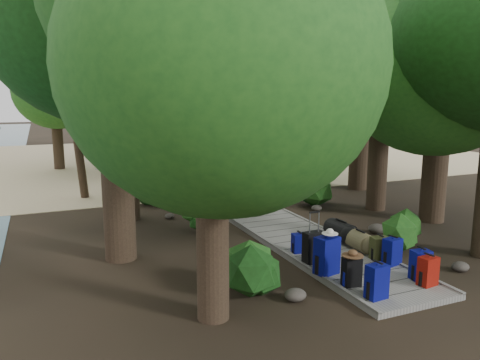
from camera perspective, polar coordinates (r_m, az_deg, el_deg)
name	(u,v)px	position (r m, az deg, el deg)	size (l,w,h in m)	color
ground	(286,233)	(12.86, 5.67, -6.48)	(120.00, 120.00, 0.00)	black
sand_beach	(154,159)	(27.67, -10.48, 2.52)	(40.00, 22.00, 0.02)	tan
boardwalk	(270,222)	(13.69, 3.65, -5.13)	(2.00, 12.00, 0.12)	gray
backpack_left_a	(377,280)	(8.87, 16.35, -11.59)	(0.37, 0.26, 0.69)	#060D77
backpack_left_b	(352,270)	(9.30, 13.45, -10.65)	(0.33, 0.24, 0.61)	black
backpack_left_c	(327,253)	(9.75, 10.54, -8.78)	(0.46, 0.33, 0.86)	#060D77
backpack_left_d	(299,242)	(10.97, 7.24, -7.50)	(0.32, 0.23, 0.49)	#060D77
backpack_right_a	(428,270)	(9.76, 21.95, -10.09)	(0.35, 0.25, 0.62)	#931A01
backpack_right_b	(421,263)	(10.00, 21.15, -9.45)	(0.36, 0.26, 0.66)	#060D77
backpack_right_c	(392,250)	(10.64, 18.07, -8.12)	(0.37, 0.26, 0.64)	#060D77
backpack_right_d	(380,247)	(10.88, 16.65, -7.83)	(0.37, 0.27, 0.56)	#42421D
duffel_right_khaki	(360,241)	(11.40, 14.42, -7.19)	(0.44, 0.66, 0.44)	brown
duffel_right_black	(341,231)	(11.99, 12.18, -6.09)	(0.49, 0.78, 0.49)	black
suitcase_on_boardwalk	(314,247)	(10.32, 8.95, -8.13)	(0.45, 0.25, 0.69)	black
lone_suitcase_on_sand	(201,174)	(20.03, -4.83, 0.74)	(0.45, 0.26, 0.70)	black
hat_brown	(353,253)	(9.13, 13.58, -8.60)	(0.41, 0.41, 0.12)	#51351E
hat_white	(330,231)	(9.56, 10.91, -6.14)	(0.32, 0.32, 0.11)	silver
kayak	(115,175)	(21.50, -14.94, 0.58)	(0.73, 3.34, 0.33)	#AD320E
sun_lounger	(241,166)	(22.28, 0.17, 1.67)	(0.64, 1.98, 0.64)	silver
tree_right_b	(444,43)	(14.74, 23.66, 15.03)	(5.74, 5.74, 10.26)	black
tree_right_c	(383,69)	(15.65, 17.01, 12.82)	(5.20, 5.20, 9.00)	black
tree_right_d	(365,39)	(19.08, 14.99, 16.27)	(6.31, 6.31, 11.57)	black
tree_right_e	(301,69)	(20.15, 7.44, 13.32)	(5.31, 5.31, 9.56)	black
tree_right_f	(304,71)	(23.72, 7.86, 13.08)	(5.45, 5.45, 9.74)	black
tree_left_a	(211,85)	(7.37, -3.57, 11.44)	(4.63, 4.63, 7.72)	black
tree_left_b	(110,29)	(10.69, -15.53, 17.27)	(5.63, 5.63, 10.14)	black
tree_left_c	(127,101)	(14.10, -13.60, 9.32)	(4.06, 4.06, 7.05)	black
tree_back_a	(129,73)	(25.79, -13.42, 12.56)	(5.56, 5.56, 9.63)	black
tree_back_b	(175,72)	(27.71, -7.92, 12.88)	(5.56, 5.56, 9.94)	black
tree_back_c	(236,88)	(28.62, -0.49, 11.10)	(4.52, 4.52, 8.14)	black
tree_back_d	(55,95)	(25.08, -21.66, 9.59)	(4.42, 4.42, 7.36)	black
palm_right_a	(291,105)	(19.20, 6.29, 9.10)	(3.88, 3.88, 6.62)	#184011
palm_right_b	(262,83)	(24.60, 2.72, 11.69)	(4.43, 4.43, 8.56)	#184011
palm_right_c	(208,98)	(24.82, -3.97, 9.98)	(4.46, 4.46, 7.10)	#184011
palm_left_a	(73,110)	(17.55, -19.68, 8.08)	(4.02, 4.02, 6.39)	#184011
rock_left_a	(295,295)	(8.86, 6.78, -13.73)	(0.41, 0.37, 0.23)	#4C473F
rock_left_b	(211,274)	(9.75, -3.50, -11.36)	(0.40, 0.36, 0.22)	#4C473F
rock_left_c	(217,231)	(12.55, -2.88, -6.22)	(0.50, 0.45, 0.27)	#4C473F
rock_left_d	(170,216)	(14.41, -8.58, -4.36)	(0.29, 0.26, 0.16)	#4C473F
rock_right_a	(460,267)	(11.18, 25.29, -9.53)	(0.37, 0.34, 0.21)	#4C473F
rock_right_b	(377,229)	(13.28, 16.34, -5.72)	(0.48, 0.43, 0.26)	#4C473F
rock_right_c	(317,208)	(15.36, 9.32, -3.39)	(0.35, 0.32, 0.19)	#4C473F
rock_right_d	(289,191)	(17.72, 5.99, -1.28)	(0.55, 0.50, 0.30)	#4C473F
shrub_left_a	(256,268)	(9.04, 1.96, -10.65)	(1.06, 1.06, 0.95)	#1A4C16
shrub_left_b	(196,218)	(13.02, -5.38, -4.64)	(0.79, 0.79, 0.71)	#1A4C16
shrub_left_c	(152,190)	(16.35, -10.68, -1.20)	(1.08, 1.08, 0.97)	#1A4C16
shrub_right_a	(403,233)	(11.98, 19.26, -6.15)	(0.96, 0.96, 0.86)	#1A4C16
shrub_right_b	(312,187)	(15.87, 8.79, -0.89)	(1.44, 1.44, 1.30)	#1A4C16
shrub_right_c	(267,181)	(18.16, 3.27, -0.08)	(0.94, 0.94, 0.85)	#1A4C16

